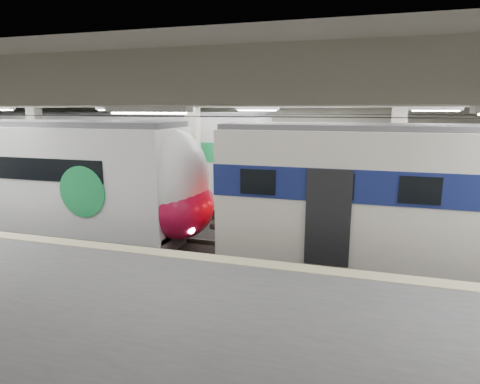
% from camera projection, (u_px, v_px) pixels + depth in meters
% --- Properties ---
extents(station_hall, '(36.00, 24.00, 5.75)m').
position_uv_depth(station_hall, '(225.00, 169.00, 11.54)').
color(station_hall, black).
rests_on(station_hall, ground).
extents(modern_emu, '(14.01, 2.89, 4.51)m').
position_uv_depth(modern_emu, '(56.00, 181.00, 15.45)').
color(modern_emu, silver).
rests_on(modern_emu, ground).
extents(older_rer, '(13.69, 3.02, 4.50)m').
position_uv_depth(older_rer, '(450.00, 200.00, 11.60)').
color(older_rer, silver).
rests_on(older_rer, ground).
extents(far_train, '(15.17, 3.65, 4.76)m').
position_uv_depth(far_train, '(123.00, 158.00, 20.71)').
color(far_train, silver).
rests_on(far_train, ground).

